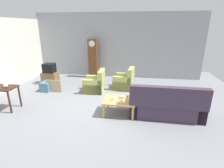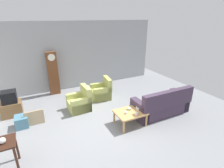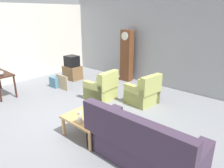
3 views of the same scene
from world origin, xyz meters
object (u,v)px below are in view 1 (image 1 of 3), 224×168
object	(u,v)px
armchair_olive_near	(95,85)
bowl_shallow_green	(122,97)
armchair_olive_far	(124,82)
glass_dome_cloche	(6,86)
couch_floral	(166,106)
coffee_table_wood	(120,102)
tv_stand_cabinet	(50,78)
grandfather_clock	(93,59)
storage_box_blue	(46,86)
cup_white_porcelain	(121,102)
bowl_white_stacked	(131,99)
tv_crt	(49,68)
cup_blue_rimmed	(113,99)
framed_picture_leaning	(54,86)

from	to	relation	value
armchair_olive_near	bowl_shallow_green	size ratio (longest dim) A/B	6.31
armchair_olive_far	glass_dome_cloche	distance (m)	4.32
couch_floral	coffee_table_wood	distance (m)	1.36
tv_stand_cabinet	armchair_olive_far	bearing A→B (deg)	-2.28
armchair_olive_near	armchair_olive_far	size ratio (longest dim) A/B	1.00
couch_floral	glass_dome_cloche	distance (m)	4.91
armchair_olive_near	grandfather_clock	bearing A→B (deg)	106.69
armchair_olive_near	coffee_table_wood	xyz separation A→B (m)	(1.20, -1.67, 0.09)
storage_box_blue	cup_white_porcelain	world-z (taller)	cup_white_porcelain
coffee_table_wood	bowl_white_stacked	distance (m)	0.37
tv_stand_cabinet	bowl_shallow_green	world-z (taller)	tv_stand_cabinet
tv_stand_cabinet	cup_white_porcelain	size ratio (longest dim) A/B	6.89
armchair_olive_near	armchair_olive_far	bearing A→B (deg)	26.15
couch_floral	cup_white_porcelain	distance (m)	1.33
cup_white_porcelain	storage_box_blue	bearing A→B (deg)	152.67
tv_stand_cabinet	tv_crt	world-z (taller)	tv_crt
armchair_olive_far	storage_box_blue	xyz separation A→B (m)	(-3.17, -0.79, -0.12)
cup_blue_rimmed	bowl_white_stacked	xyz separation A→B (m)	(0.55, 0.08, -0.00)
couch_floral	armchair_olive_far	size ratio (longest dim) A/B	2.29
glass_dome_cloche	cup_white_porcelain	world-z (taller)	glass_dome_cloche
armchair_olive_far	framed_picture_leaning	size ratio (longest dim) A/B	1.53
couch_floral	bowl_shallow_green	bearing A→B (deg)	174.73
armchair_olive_near	framed_picture_leaning	world-z (taller)	armchair_olive_near
couch_floral	grandfather_clock	distance (m)	4.87
coffee_table_wood	storage_box_blue	bearing A→B (deg)	155.80
coffee_table_wood	cup_white_porcelain	world-z (taller)	cup_white_porcelain
coffee_table_wood	glass_dome_cloche	xyz separation A→B (m)	(-3.51, -0.31, 0.43)
coffee_table_wood	framed_picture_leaning	size ratio (longest dim) A/B	1.60
cup_blue_rimmed	tv_stand_cabinet	bearing A→B (deg)	144.08
armchair_olive_far	grandfather_clock	xyz separation A→B (m)	(-1.74, 1.44, 0.68)
coffee_table_wood	framed_picture_leaning	bearing A→B (deg)	154.09
armchair_olive_near	storage_box_blue	bearing A→B (deg)	-173.65
cup_white_porcelain	glass_dome_cloche	bearing A→B (deg)	-179.13
tv_stand_cabinet	armchair_olive_near	bearing A→B (deg)	-16.77
framed_picture_leaning	glass_dome_cloche	distance (m)	1.90
storage_box_blue	bowl_white_stacked	world-z (taller)	bowl_white_stacked
armchair_olive_far	tv_crt	xyz separation A→B (m)	(-3.46, 0.14, 0.43)
couch_floral	framed_picture_leaning	world-z (taller)	couch_floral
cup_white_porcelain	framed_picture_leaning	bearing A→B (deg)	150.69
tv_stand_cabinet	glass_dome_cloche	xyz separation A→B (m)	(0.01, -2.68, 0.56)
couch_floral	storage_box_blue	size ratio (longest dim) A/B	4.69
armchair_olive_far	armchair_olive_near	bearing A→B (deg)	-153.85
couch_floral	tv_stand_cabinet	distance (m)	5.41
couch_floral	glass_dome_cloche	xyz separation A→B (m)	(-4.87, -0.34, 0.47)
cup_blue_rimmed	bowl_shallow_green	world-z (taller)	cup_blue_rimmed
couch_floral	armchair_olive_near	world-z (taller)	couch_floral
couch_floral	armchair_olive_far	xyz separation A→B (m)	(-1.42, 2.20, -0.05)
tv_crt	bowl_shallow_green	distance (m)	4.21
grandfather_clock	bowl_white_stacked	distance (m)	4.26
glass_dome_cloche	cup_blue_rimmed	distance (m)	3.35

